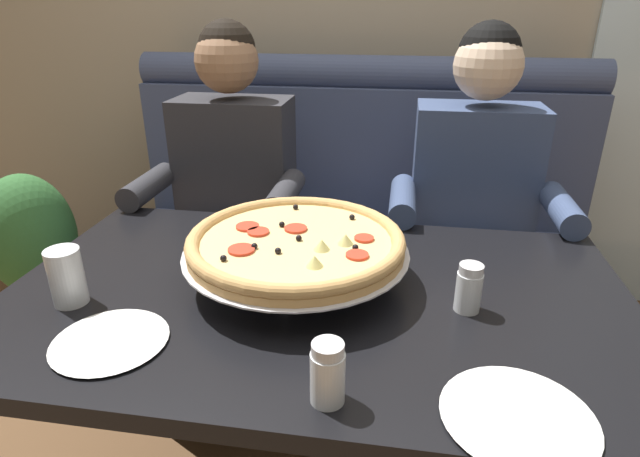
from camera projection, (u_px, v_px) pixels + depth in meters
booth_bench at (352, 250)px, 2.09m from camera, size 1.84×0.78×1.13m
dining_table at (316, 323)px, 1.19m from camera, size 1.39×0.84×0.73m
diner_left at (228, 195)px, 1.79m from camera, size 0.54×0.64×1.27m
diner_right at (474, 209)px, 1.67m from camera, size 0.54×0.64×1.27m
pizza at (296, 243)px, 1.17m from camera, size 0.51×0.51×0.13m
shaker_parmesan at (328, 377)px, 0.83m from camera, size 0.06×0.06×0.11m
shaker_oregano at (468, 291)px, 1.07m from camera, size 0.05×0.05×0.11m
plate_near_left at (110, 338)px, 0.98m from camera, size 0.22×0.22×0.02m
plate_near_right at (518, 414)px, 0.80m from camera, size 0.24×0.24×0.02m
drinking_glass at (67, 279)px, 1.10m from camera, size 0.07×0.07×0.13m
potted_plant at (33, 247)px, 2.15m from camera, size 0.36×0.36×0.70m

